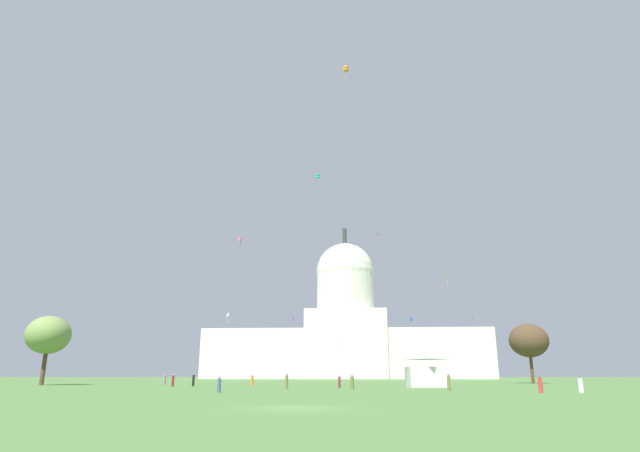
% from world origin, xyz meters
% --- Properties ---
extents(ground_plane, '(800.00, 800.00, 0.00)m').
position_xyz_m(ground_plane, '(0.00, 0.00, 0.00)').
color(ground_plane, '#4C7538').
extents(capitol_building, '(117.34, 26.16, 64.21)m').
position_xyz_m(capitol_building, '(-0.24, 195.90, 18.42)').
color(capitol_building, silver).
rests_on(capitol_building, ground_plane).
extents(event_tent, '(5.73, 6.11, 5.64)m').
position_xyz_m(event_tent, '(12.81, 46.55, 2.83)').
color(event_tent, white).
rests_on(event_tent, ground_plane).
extents(tree_east_mid, '(9.04, 8.46, 11.25)m').
position_xyz_m(tree_east_mid, '(37.24, 79.08, 8.02)').
color(tree_east_mid, '#4C3823').
rests_on(tree_east_mid, ground_plane).
extents(tree_west_far, '(10.22, 10.61, 10.99)m').
position_xyz_m(tree_west_far, '(-47.18, 56.96, 7.89)').
color(tree_west_far, '#4C3823').
rests_on(tree_west_far, ground_plane).
extents(person_grey_front_right, '(0.66, 0.66, 1.63)m').
position_xyz_m(person_grey_front_right, '(-27.70, 58.73, 0.73)').
color(person_grey_front_right, gray).
rests_on(person_grey_front_right, ground_plane).
extents(person_black_back_right, '(0.44, 0.44, 1.78)m').
position_xyz_m(person_black_back_right, '(-20.58, 51.05, 0.83)').
color(person_black_back_right, black).
rests_on(person_black_back_right, ground_plane).
extents(person_orange_lawn_far_left, '(0.60, 0.60, 1.65)m').
position_xyz_m(person_orange_lawn_far_left, '(-12.86, 56.18, 0.75)').
color(person_orange_lawn_far_left, orange).
rests_on(person_orange_lawn_far_left, ground_plane).
extents(person_maroon_mid_center, '(0.45, 0.45, 1.57)m').
position_xyz_m(person_maroon_mid_center, '(1.09, 43.07, 0.74)').
color(person_maroon_mid_center, maroon).
rests_on(person_maroon_mid_center, ground_plane).
extents(person_olive_deep_crowd, '(0.41, 0.41, 1.73)m').
position_xyz_m(person_olive_deep_crowd, '(-4.93, 36.26, 0.82)').
color(person_olive_deep_crowd, olive).
rests_on(person_olive_deep_crowd, ground_plane).
extents(person_maroon_back_left, '(0.45, 0.45, 1.71)m').
position_xyz_m(person_maroon_back_left, '(-22.84, 48.66, 0.79)').
color(person_maroon_back_left, maroon).
rests_on(person_maroon_back_left, ground_plane).
extents(person_olive_near_tree_west, '(0.52, 0.52, 1.62)m').
position_xyz_m(person_olive_near_tree_west, '(2.77, 34.99, 0.73)').
color(person_olive_near_tree_west, olive).
rests_on(person_olive_near_tree_west, ground_plane).
extents(person_denim_mid_right, '(0.46, 0.46, 1.46)m').
position_xyz_m(person_denim_mid_right, '(-9.59, 22.84, 0.67)').
color(person_denim_mid_right, '#3D5684').
rests_on(person_denim_mid_right, ground_plane).
extents(person_olive_lawn_far_right, '(0.51, 0.51, 1.72)m').
position_xyz_m(person_olive_lawn_far_right, '(12.84, 29.87, 0.79)').
color(person_olive_lawn_far_right, olive).
rests_on(person_olive_lawn_far_right, ground_plane).
extents(person_red_edge_west, '(0.49, 0.49, 1.52)m').
position_xyz_m(person_red_edge_west, '(19.84, 23.11, 0.70)').
color(person_red_edge_west, red).
rests_on(person_red_edge_west, ground_plane).
extents(person_white_edge_east, '(0.45, 0.45, 1.51)m').
position_xyz_m(person_white_edge_east, '(23.69, 23.89, 0.68)').
color(person_white_edge_east, silver).
rests_on(person_white_edge_east, ground_plane).
extents(kite_lime_low, '(1.19, 1.04, 2.96)m').
position_xyz_m(kite_lime_low, '(-1.19, 162.80, 13.60)').
color(kite_lime_low, '#8CD133').
extents(kite_pink_high, '(1.39, 1.39, 2.64)m').
position_xyz_m(kite_pink_high, '(-30.41, 121.70, 40.66)').
color(kite_pink_high, pink).
extents(kite_magenta_high, '(1.61, 1.77, 3.82)m').
position_xyz_m(kite_magenta_high, '(11.32, 126.62, 42.32)').
color(kite_magenta_high, '#D1339E').
extents(kite_violet_mid, '(0.59, 0.24, 1.19)m').
position_xyz_m(kite_violet_mid, '(-17.56, 151.86, 20.03)').
color(kite_violet_mid, purple).
extents(kite_white_low, '(0.86, 1.00, 2.75)m').
position_xyz_m(kite_white_low, '(-29.26, 105.89, 16.27)').
color(kite_white_low, white).
extents(kite_black_low, '(0.82, 1.27, 0.16)m').
position_xyz_m(kite_black_low, '(30.41, 97.78, 13.87)').
color(kite_black_low, black).
extents(kite_blue_low, '(0.72, 0.30, 1.09)m').
position_xyz_m(kite_blue_low, '(18.07, 111.12, 15.54)').
color(kite_blue_low, blue).
extents(kite_yellow_mid, '(1.77, 1.00, 3.06)m').
position_xyz_m(kite_yellow_mid, '(34.67, 147.77, 32.96)').
color(kite_yellow_mid, yellow).
extents(kite_turquoise_high, '(0.87, 0.84, 0.96)m').
position_xyz_m(kite_turquoise_high, '(-4.36, 80.88, 44.24)').
color(kite_turquoise_high, teal).
extents(kite_orange_high, '(1.00, 1.02, 2.80)m').
position_xyz_m(kite_orange_high, '(2.44, 56.87, 55.76)').
color(kite_orange_high, orange).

